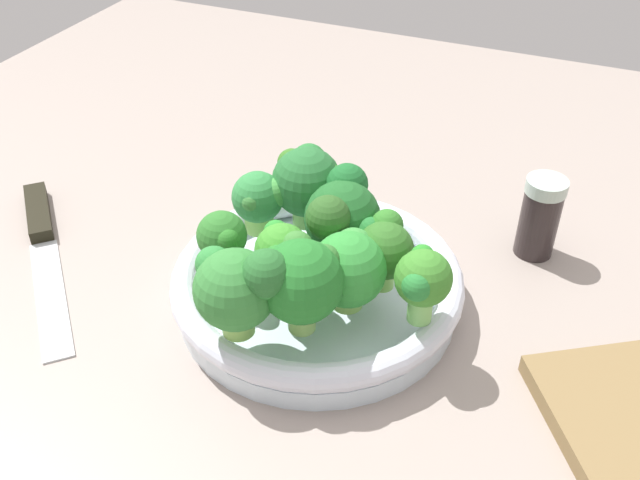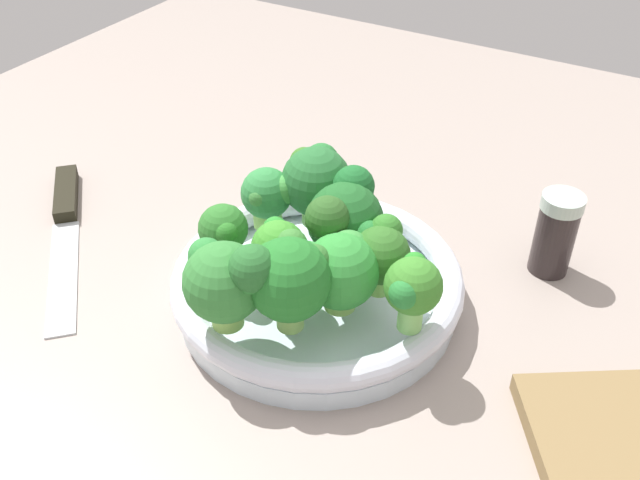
{
  "view_description": "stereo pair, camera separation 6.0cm",
  "coord_description": "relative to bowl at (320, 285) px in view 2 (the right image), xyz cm",
  "views": [
    {
      "loc": [
        -19.04,
        44.05,
        43.32
      ],
      "look_at": [
        -0.21,
        -0.11,
        7.15
      ],
      "focal_mm": 40.17,
      "sensor_mm": 36.0,
      "label": 1
    },
    {
      "loc": [
        -24.4,
        41.36,
        43.32
      ],
      "look_at": [
        -0.21,
        -0.11,
        7.15
      ],
      "focal_mm": 40.17,
      "sensor_mm": 36.0,
      "label": 2
    }
  ],
  "objects": [
    {
      "name": "broccoli_floret_2",
      "position": [
        2.78,
        9.56,
        6.31
      ],
      "size": [
        7.38,
        6.33,
        7.41
      ],
      "color": "#94CD5E",
      "rests_on": "bowl"
    },
    {
      "name": "pepper_shaker",
      "position": [
        -16.26,
        -15.18,
        2.09
      ],
      "size": [
        3.89,
        3.89,
        8.29
      ],
      "color": "#2B2223",
      "rests_on": "ground_plane"
    },
    {
      "name": "broccoli_floret_9",
      "position": [
        -3.61,
        3.3,
        5.76
      ],
      "size": [
        6.89,
        6.72,
        6.71
      ],
      "color": "#8BC157",
      "rests_on": "bowl"
    },
    {
      "name": "bowl",
      "position": [
        0.0,
        0.0,
        0.0
      ],
      "size": [
        25.61,
        25.61,
        4.15
      ],
      "color": "silver",
      "rests_on": "ground_plane"
    },
    {
      "name": "broccoli_floret_7",
      "position": [
        -0.9,
        -2.51,
        6.28
      ],
      "size": [
        6.62,
        8.8,
        7.52
      ],
      "color": "#88C265",
      "rests_on": "bowl"
    },
    {
      "name": "broccoli_floret_1",
      "position": [
        3.81,
        -6.12,
        6.47
      ],
      "size": [
        7.01,
        7.0,
        7.64
      ],
      "color": "#8DCF6B",
      "rests_on": "bowl"
    },
    {
      "name": "ground_plane",
      "position": [
        0.21,
        0.11,
        -3.37
      ],
      "size": [
        130.0,
        130.0,
        2.5
      ],
      "primitive_type": "cube",
      "color": "gray"
    },
    {
      "name": "broccoli_floret_3",
      "position": [
        -9.7,
        2.92,
        6.11
      ],
      "size": [
        4.5,
        4.89,
        6.47
      ],
      "color": "#83CB68",
      "rests_on": "bowl"
    },
    {
      "name": "broccoli_floret_5",
      "position": [
        -1.46,
        7.54,
        6.9
      ],
      "size": [
        6.53,
        7.04,
        8.24
      ],
      "color": "#95C762",
      "rests_on": "bowl"
    },
    {
      "name": "broccoli_floret_8",
      "position": [
        7.24,
        -3.14,
        5.43
      ],
      "size": [
        5.22,
        5.29,
        5.89
      ],
      "color": "#93D962",
      "rests_on": "bowl"
    },
    {
      "name": "broccoli_floret_0",
      "position": [
        -5.53,
        -0.34,
        5.83
      ],
      "size": [
        5.12,
        5.36,
        6.28
      ],
      "color": "#95D361",
      "rests_on": "bowl"
    },
    {
      "name": "knife",
      "position": [
        28.91,
        2.73,
        -1.56
      ],
      "size": [
        20.35,
        20.66,
        1.5
      ],
      "color": "silver",
      "rests_on": "ground_plane"
    },
    {
      "name": "broccoli_floret_6",
      "position": [
        7.22,
        3.64,
        5.69
      ],
      "size": [
        4.24,
        4.55,
        5.95
      ],
      "color": "#87C04D",
      "rests_on": "bowl"
    },
    {
      "name": "broccoli_floret_4",
      "position": [
        1.63,
        3.73,
        5.96
      ],
      "size": [
        4.96,
        5.01,
        6.38
      ],
      "color": "#8FC85B",
      "rests_on": "bowl"
    }
  ]
}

